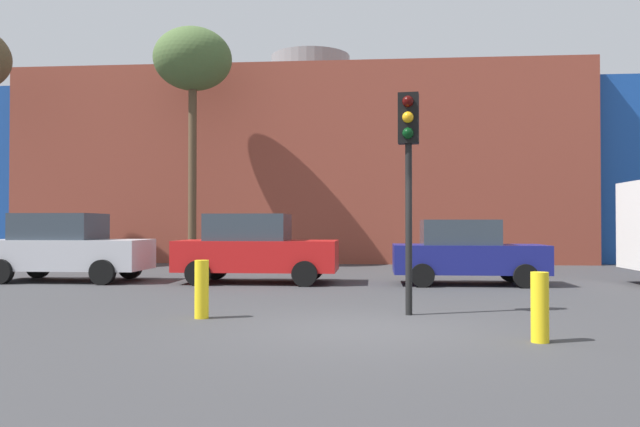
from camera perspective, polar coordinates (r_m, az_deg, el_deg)
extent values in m
plane|color=#38383A|center=(9.93, 3.64, -10.24)|extent=(200.00, 200.00, 0.00)
cube|color=brown|center=(32.66, -0.85, 3.43)|extent=(23.95, 13.89, 8.18)
cube|color=#19479E|center=(37.30, -24.60, 2.49)|extent=(6.21, 12.50, 7.56)
cube|color=#19479E|center=(34.56, 24.91, 2.76)|extent=(6.21, 12.50, 7.56)
cylinder|color=slate|center=(33.44, -0.85, 12.16)|extent=(4.00, 4.00, 2.00)
cube|color=silver|center=(19.23, -21.52, -3.42)|extent=(4.38, 1.88, 0.83)
cube|color=#333D47|center=(19.33, -22.20, -1.08)|extent=(2.19, 1.67, 0.73)
cylinder|color=black|center=(19.56, -16.56, -4.63)|extent=(0.67, 0.23, 0.67)
cylinder|color=black|center=(17.79, -18.83, -4.99)|extent=(0.67, 0.23, 0.67)
cylinder|color=black|center=(20.75, -23.84, -4.37)|extent=(0.67, 0.23, 0.67)
cylinder|color=black|center=(19.10, -26.62, -4.66)|extent=(0.67, 0.23, 0.67)
cube|color=red|center=(17.52, -5.59, -3.75)|extent=(4.33, 1.86, 0.83)
cube|color=#333D47|center=(17.55, -6.41, -1.22)|extent=(2.17, 1.65, 0.72)
cylinder|color=black|center=(18.29, -0.73, -4.94)|extent=(0.66, 0.23, 0.66)
cylinder|color=black|center=(16.41, -1.39, -5.39)|extent=(0.66, 0.23, 0.66)
cylinder|color=black|center=(18.77, -9.26, -4.82)|extent=(0.66, 0.23, 0.66)
cylinder|color=black|center=(16.94, -10.84, -5.24)|extent=(0.66, 0.23, 0.66)
cube|color=navy|center=(17.41, 13.11, -3.96)|extent=(3.96, 1.70, 0.75)
cube|color=#333D47|center=(17.36, 12.33, -1.64)|extent=(1.98, 1.51, 0.66)
cylinder|color=black|center=(18.51, 16.64, -4.94)|extent=(0.60, 0.21, 0.60)
cylinder|color=black|center=(16.82, 17.85, -5.34)|extent=(0.60, 0.21, 0.60)
cylinder|color=black|center=(18.17, 8.72, -5.04)|extent=(0.60, 0.21, 0.60)
cylinder|color=black|center=(16.44, 9.13, -5.47)|extent=(0.60, 0.21, 0.60)
cylinder|color=black|center=(11.39, 7.92, -1.40)|extent=(0.12, 0.12, 3.02)
cube|color=black|center=(11.54, 7.90, 8.39)|extent=(0.39, 0.28, 0.90)
sphere|color=#3C0605|center=(11.45, 7.84, 9.89)|extent=(0.20, 0.20, 0.20)
sphere|color=#F2A514|center=(11.40, 7.85, 8.51)|extent=(0.20, 0.20, 0.20)
sphere|color=black|center=(11.36, 7.85, 7.11)|extent=(0.20, 0.20, 0.20)
cylinder|color=brown|center=(24.28, -11.32, 3.52)|extent=(0.31, 0.31, 6.97)
ellipsoid|color=#476033|center=(24.98, -11.28, 13.37)|extent=(2.92, 2.92, 2.33)
cylinder|color=yellow|center=(11.12, -10.51, -6.66)|extent=(0.24, 0.24, 0.99)
cylinder|color=yellow|center=(9.24, 19.02, -7.91)|extent=(0.24, 0.24, 0.95)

